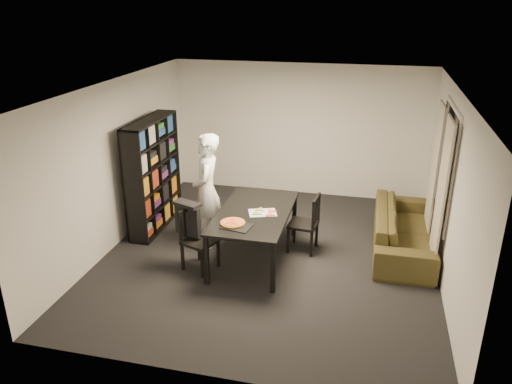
% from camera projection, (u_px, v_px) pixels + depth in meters
% --- Properties ---
extents(room, '(5.01, 5.51, 2.61)m').
position_uv_depth(room, '(271.00, 177.00, 7.31)').
color(room, black).
rests_on(room, ground).
extents(window_pane, '(0.02, 1.40, 1.60)m').
position_uv_depth(window_pane, '(446.00, 164.00, 7.25)').
color(window_pane, black).
rests_on(window_pane, room).
extents(window_frame, '(0.03, 1.52, 1.72)m').
position_uv_depth(window_frame, '(446.00, 164.00, 7.25)').
color(window_frame, white).
rests_on(window_frame, room).
extents(curtain_left, '(0.03, 0.70, 2.25)m').
position_uv_depth(curtain_left, '(440.00, 199.00, 6.93)').
color(curtain_left, beige).
rests_on(curtain_left, room).
extents(curtain_right, '(0.03, 0.70, 2.25)m').
position_uv_depth(curtain_right, '(434.00, 174.00, 7.86)').
color(curtain_right, beige).
rests_on(curtain_right, room).
extents(bookshelf, '(0.35, 1.50, 1.90)m').
position_uv_depth(bookshelf, '(153.00, 174.00, 8.45)').
color(bookshelf, black).
rests_on(bookshelf, room).
extents(dining_table, '(1.04, 1.88, 0.78)m').
position_uv_depth(dining_table, '(254.00, 215.00, 7.46)').
color(dining_table, black).
rests_on(dining_table, room).
extents(chair_left, '(0.56, 0.56, 0.94)m').
position_uv_depth(chair_left, '(195.00, 234.00, 7.28)').
color(chair_left, black).
rests_on(chair_left, room).
extents(chair_right, '(0.47, 0.47, 0.93)m').
position_uv_depth(chair_right, '(309.00, 220.00, 7.75)').
color(chair_right, black).
rests_on(chair_right, room).
extents(draped_jacket, '(0.45, 0.32, 0.52)m').
position_uv_depth(draped_jacket, '(188.00, 217.00, 7.25)').
color(draped_jacket, black).
rests_on(draped_jacket, chair_left).
extents(person, '(0.59, 0.76, 1.84)m').
position_uv_depth(person, '(207.00, 191.00, 7.83)').
color(person, silver).
rests_on(person, room).
extents(baking_tray, '(0.45, 0.38, 0.01)m').
position_uv_depth(baking_tray, '(237.00, 226.00, 6.94)').
color(baking_tray, black).
rests_on(baking_tray, dining_table).
extents(pepperoni_pizza, '(0.35, 0.35, 0.03)m').
position_uv_depth(pepperoni_pizza, '(233.00, 223.00, 7.00)').
color(pepperoni_pizza, '#A87830').
rests_on(pepperoni_pizza, dining_table).
extents(kitchen_towel, '(0.48, 0.41, 0.01)m').
position_uv_depth(kitchen_towel, '(263.00, 213.00, 7.37)').
color(kitchen_towel, silver).
rests_on(kitchen_towel, dining_table).
extents(pizza_slices, '(0.43, 0.38, 0.01)m').
position_uv_depth(pizza_slices, '(264.00, 212.00, 7.37)').
color(pizza_slices, gold).
rests_on(pizza_slices, dining_table).
extents(sofa, '(0.89, 2.27, 0.66)m').
position_uv_depth(sofa, '(403.00, 230.00, 7.88)').
color(sofa, '#42341A').
rests_on(sofa, room).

